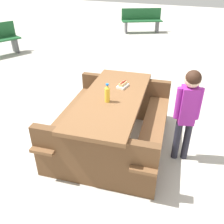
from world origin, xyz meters
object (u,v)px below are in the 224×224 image
Objects in this scene: picnic_table at (112,117)px; hotdog_tray at (123,85)px; soda_bottle at (108,94)px; park_bench_mid at (142,20)px; child_in_coat at (188,106)px.

hotdog_tray reaches higher than picnic_table.
park_bench_mid is at bearing 14.62° from soda_bottle.
hotdog_tray is 0.94m from child_in_coat.
picnic_table is 7.01m from park_bench_mid.
child_in_coat reaches higher than picnic_table.
picnic_table is 0.44m from soda_bottle.
park_bench_mid is (6.45, 1.82, -0.33)m from hotdog_tray.
picnic_table is 10.40× the size of hotdog_tray.
soda_bottle is 1.25× the size of hotdog_tray.
child_in_coat reaches higher than park_bench_mid.
child_in_coat is 7.22m from park_bench_mid.
park_bench_mid reaches higher than hotdog_tray.
park_bench_mid is (6.78, 1.80, 0.00)m from picnic_table.
soda_bottle is 0.48m from hotdog_tray.
hotdog_tray is 0.16× the size of child_in_coat.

